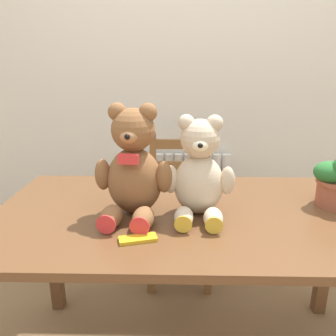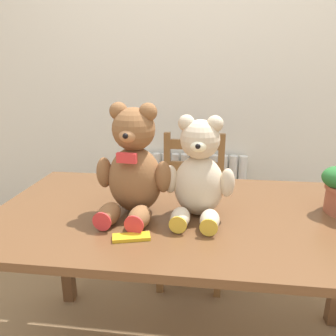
# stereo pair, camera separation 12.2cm
# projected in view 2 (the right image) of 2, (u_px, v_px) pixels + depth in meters

# --- Properties ---
(wall_back) EXTENTS (8.00, 0.04, 2.60)m
(wall_back) POSITION_uv_depth(u_px,v_px,m) (205.00, 69.00, 2.19)
(wall_back) COLOR silver
(wall_back) RESTS_ON ground_plane
(radiator) EXTENTS (0.81, 0.10, 0.73)m
(radiator) POSITION_uv_depth(u_px,v_px,m) (189.00, 206.00, 2.41)
(radiator) COLOR white
(radiator) RESTS_ON ground_plane
(dining_table) EXTENTS (1.57, 0.84, 0.77)m
(dining_table) POSITION_uv_depth(u_px,v_px,m) (194.00, 234.00, 1.30)
(dining_table) COLOR brown
(dining_table) RESTS_ON ground_plane
(wooden_chair_behind) EXTENTS (0.38, 0.38, 0.92)m
(wooden_chair_behind) POSITION_uv_depth(u_px,v_px,m) (192.00, 211.00, 2.07)
(wooden_chair_behind) COLOR brown
(wooden_chair_behind) RESTS_ON ground_plane
(teddy_bear_left) EXTENTS (0.29, 0.30, 0.42)m
(teddy_bear_left) POSITION_uv_depth(u_px,v_px,m) (134.00, 168.00, 1.22)
(teddy_bear_left) COLOR brown
(teddy_bear_left) RESTS_ON dining_table
(teddy_bear_right) EXTENTS (0.26, 0.27, 0.38)m
(teddy_bear_right) POSITION_uv_depth(u_px,v_px,m) (199.00, 175.00, 1.20)
(teddy_bear_right) COLOR beige
(teddy_bear_right) RESTS_ON dining_table
(chocolate_bar) EXTENTS (0.13, 0.08, 0.01)m
(chocolate_bar) POSITION_uv_depth(u_px,v_px,m) (131.00, 237.00, 1.07)
(chocolate_bar) COLOR gold
(chocolate_bar) RESTS_ON dining_table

